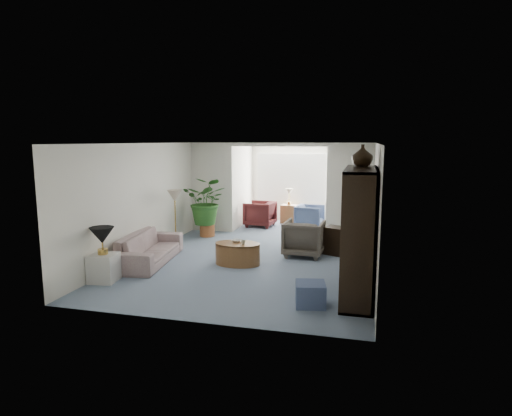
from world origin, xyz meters
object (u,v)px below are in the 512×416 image
(wingback_chair, at_px, (304,238))
(plant_pot, at_px, (207,230))
(framed_picture, at_px, (374,187))
(ottoman, at_px, (310,294))
(side_table_dark, at_px, (337,241))
(coffee_cup, at_px, (243,242))
(sofa, at_px, (149,248))
(entertainment_cabinet, at_px, (359,233))
(sunroom_chair_maroon, at_px, (260,214))
(coffee_table, at_px, (238,254))
(end_table, at_px, (104,268))
(sunroom_chair_blue, at_px, (310,217))
(floor_lamp, at_px, (175,196))
(table_lamp, at_px, (102,235))
(sunroom_table, at_px, (289,214))
(cabinet_urn, at_px, (362,155))
(coffee_bowl, at_px, (237,241))

(wingback_chair, height_order, plant_pot, wingback_chair)
(framed_picture, height_order, ottoman, framed_picture)
(plant_pot, bearing_deg, side_table_dark, -16.54)
(plant_pot, bearing_deg, coffee_cup, -55.25)
(sofa, relative_size, entertainment_cabinet, 1.01)
(plant_pot, distance_m, sunroom_chair_maroon, 1.98)
(coffee_table, height_order, entertainment_cabinet, entertainment_cabinet)
(end_table, height_order, plant_pot, end_table)
(sunroom_chair_blue, bearing_deg, coffee_cup, 174.31)
(end_table, relative_size, wingback_chair, 0.59)
(floor_lamp, relative_size, ottoman, 0.79)
(sofa, bearing_deg, entertainment_cabinet, -109.36)
(end_table, xyz_separation_m, plant_pot, (0.49, 4.04, -0.10))
(table_lamp, height_order, sunroom_table, table_lamp)
(sunroom_chair_maroon, bearing_deg, coffee_table, 13.01)
(plant_pot, distance_m, sunroom_table, 3.01)
(end_table, height_order, sunroom_chair_maroon, sunroom_chair_maroon)
(entertainment_cabinet, bearing_deg, side_table_dark, 101.41)
(table_lamp, xyz_separation_m, entertainment_cabinet, (4.51, 0.43, 0.20))
(coffee_table, height_order, sunroom_chair_maroon, sunroom_chair_maroon)
(coffee_table, distance_m, sunroom_chair_maroon, 4.07)
(sofa, distance_m, cabinet_urn, 4.77)
(side_table_dark, bearing_deg, floor_lamp, -176.36)
(framed_picture, height_order, floor_lamp, framed_picture)
(coffee_table, bearing_deg, ottoman, -47.35)
(sofa, bearing_deg, coffee_bowl, -83.98)
(coffee_cup, bearing_deg, sunroom_table, 88.92)
(sofa, height_order, sunroom_chair_blue, sunroom_chair_blue)
(end_table, distance_m, table_lamp, 0.61)
(sofa, distance_m, coffee_cup, 2.02)
(end_table, xyz_separation_m, sunroom_chair_maroon, (1.54, 5.71, 0.12))
(wingback_chair, relative_size, sunroom_table, 1.52)
(floor_lamp, height_order, coffee_cup, floor_lamp)
(cabinet_urn, bearing_deg, entertainment_cabinet, -90.00)
(cabinet_urn, bearing_deg, sofa, 174.42)
(side_table_dark, distance_m, cabinet_urn, 2.92)
(ottoman, bearing_deg, wingback_chair, 100.00)
(coffee_cup, relative_size, side_table_dark, 0.16)
(coffee_bowl, xyz_separation_m, sunroom_chair_blue, (1.04, 3.93, -0.12))
(framed_picture, xyz_separation_m, sunroom_chair_maroon, (-3.20, 4.09, -1.32))
(framed_picture, height_order, side_table_dark, framed_picture)
(wingback_chair, height_order, side_table_dark, wingback_chair)
(framed_picture, xyz_separation_m, floor_lamp, (-4.58, 1.14, -0.45))
(floor_lamp, distance_m, sunroom_chair_maroon, 3.37)
(table_lamp, distance_m, side_table_dark, 5.03)
(framed_picture, xyz_separation_m, side_table_dark, (-0.75, 1.38, -1.39))
(wingback_chair, distance_m, sunroom_chair_maroon, 3.48)
(coffee_bowl, bearing_deg, floor_lamp, 151.86)
(framed_picture, height_order, sunroom_chair_blue, framed_picture)
(floor_lamp, bearing_deg, sofa, -88.43)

